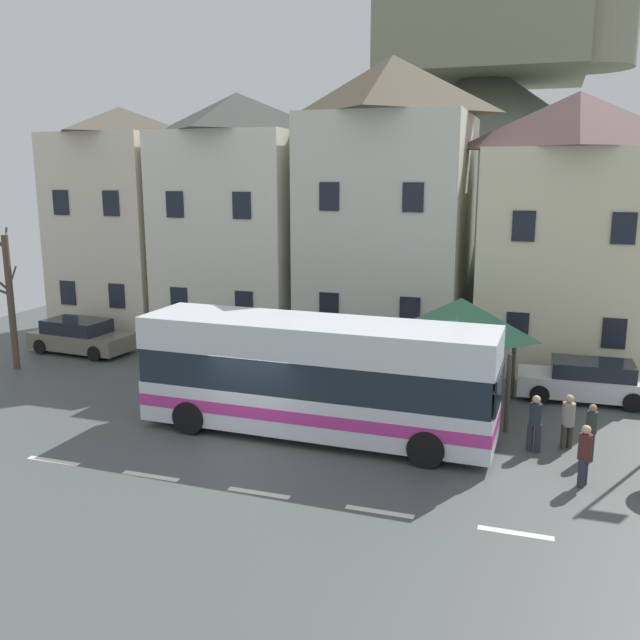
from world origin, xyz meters
TOP-DOWN VIEW (x-y plane):
  - ground_plane at (0.00, -0.00)m, footprint 40.00×60.00m
  - townhouse_00 at (-11.64, 11.91)m, footprint 5.22×5.88m
  - townhouse_01 at (-5.66, 12.01)m, footprint 6.15×6.09m
  - townhouse_02 at (1.25, 12.44)m, footprint 6.56×6.94m
  - townhouse_03 at (8.57, 11.67)m, footprint 6.60×5.41m
  - hilltop_castle at (3.34, 30.49)m, footprint 41.93×41.93m
  - transit_bus at (1.58, 1.45)m, footprint 10.50×2.89m
  - bus_shelter at (5.28, 5.09)m, footprint 3.60×3.60m
  - parked_car_00 at (-11.12, 7.28)m, footprint 4.59×2.27m
  - parked_car_01 at (9.32, 7.32)m, footprint 4.43×1.96m
  - parked_car_02 at (-4.61, 6.74)m, footprint 4.18×2.11m
  - pedestrian_00 at (9.19, 2.04)m, footprint 0.28×0.32m
  - pedestrian_01 at (7.75, 2.15)m, footprint 0.38×0.32m
  - pedestrian_02 at (8.95, 0.29)m, footprint 0.32×0.37m
  - pedestrian_03 at (8.62, 2.65)m, footprint 0.34×0.34m
  - public_bench at (3.40, 7.56)m, footprint 1.63×0.48m
  - bare_tree_00 at (-11.97, 4.36)m, footprint 1.03×1.97m

SIDE VIEW (x-z plane):
  - ground_plane at x=0.00m, z-range -0.06..0.00m
  - public_bench at x=3.40m, z-range 0.04..0.91m
  - parked_car_01 at x=9.32m, z-range -0.01..1.37m
  - parked_car_02 at x=-4.61m, z-range -0.02..1.38m
  - parked_car_00 at x=-11.12m, z-range -0.02..1.42m
  - pedestrian_02 at x=8.95m, z-range 0.04..1.62m
  - pedestrian_00 at x=9.19m, z-range 0.06..1.62m
  - pedestrian_01 at x=7.75m, z-range 0.04..1.67m
  - pedestrian_03 at x=8.62m, z-range 0.07..1.65m
  - transit_bus at x=1.58m, z-range 0.01..3.45m
  - bare_tree_00 at x=-11.97m, z-range 0.02..5.61m
  - bus_shelter at x=5.28m, z-range 1.18..4.88m
  - townhouse_03 at x=8.57m, z-range 0.00..10.59m
  - townhouse_00 at x=-11.64m, z-range 0.00..10.64m
  - townhouse_01 at x=-5.66m, z-range 0.00..11.07m
  - townhouse_02 at x=1.25m, z-range 0.00..12.36m
  - hilltop_castle at x=3.34m, z-range -3.64..19.36m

